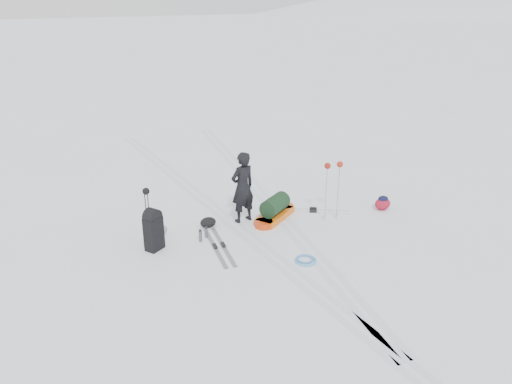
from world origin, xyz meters
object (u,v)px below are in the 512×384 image
(skier, at_px, (243,187))
(ski_poles_black, at_px, (146,198))
(pulk_sled, at_px, (275,210))
(expedition_rucksack, at_px, (154,229))

(skier, xyz_separation_m, ski_poles_black, (-2.26, -0.02, 0.16))
(ski_poles_black, bearing_deg, pulk_sled, -5.23)
(skier, distance_m, expedition_rucksack, 2.31)
(pulk_sled, distance_m, ski_poles_black, 3.13)
(skier, height_order, ski_poles_black, skier)
(ski_poles_black, bearing_deg, expedition_rucksack, -88.15)
(skier, xyz_separation_m, pulk_sled, (0.75, -0.21, -0.64))
(skier, bearing_deg, ski_poles_black, -11.76)
(pulk_sled, xyz_separation_m, ski_poles_black, (-3.02, 0.19, 0.80))
(pulk_sled, xyz_separation_m, expedition_rucksack, (-2.99, -0.18, 0.21))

